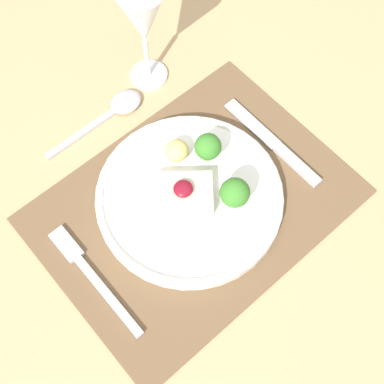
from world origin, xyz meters
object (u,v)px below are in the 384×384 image
object	(u,v)px
fork	(89,273)
wine_glass_near	(143,20)
dinner_plate	(193,192)
spoon	(117,108)
knife	(278,147)

from	to	relation	value
fork	wine_glass_near	world-z (taller)	wine_glass_near
dinner_plate	wine_glass_near	distance (m)	0.26
dinner_plate	fork	xyz separation A→B (m)	(-0.18, 0.01, -0.01)
dinner_plate	wine_glass_near	size ratio (longest dim) A/B	1.50
spoon	wine_glass_near	bearing A→B (deg)	12.58
fork	spoon	xyz separation A→B (m)	(0.19, 0.19, 0.00)
knife	wine_glass_near	bearing A→B (deg)	106.87
fork	dinner_plate	bearing A→B (deg)	-0.47
dinner_plate	fork	world-z (taller)	dinner_plate
dinner_plate	knife	world-z (taller)	dinner_plate
knife	spoon	bearing A→B (deg)	125.63
dinner_plate	knife	distance (m)	0.15
wine_glass_near	fork	bearing A→B (deg)	-142.57
spoon	wine_glass_near	size ratio (longest dim) A/B	0.98
knife	spoon	size ratio (longest dim) A/B	1.08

